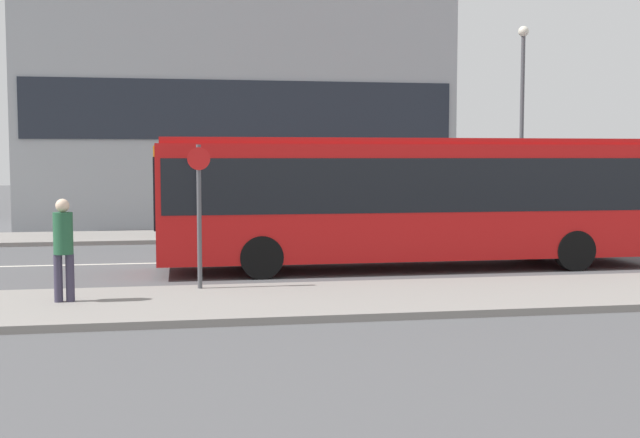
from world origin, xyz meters
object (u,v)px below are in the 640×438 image
at_px(pedestrian_near_stop, 63,243).
at_px(street_lamp, 522,107).
at_px(parked_car_0, 612,220).
at_px(city_bus, 410,194).
at_px(bus_stop_sign, 199,205).

bearing_deg(pedestrian_near_stop, street_lamp, -142.97).
bearing_deg(street_lamp, parked_car_0, -40.66).
bearing_deg(street_lamp, city_bus, -129.44).
height_order(parked_car_0, bus_stop_sign, bus_stop_sign).
bearing_deg(city_bus, parked_car_0, 28.27).
relative_size(city_bus, street_lamp, 1.71).
xyz_separation_m(city_bus, bus_stop_sign, (-5.09, -2.96, -0.04)).
relative_size(parked_car_0, pedestrian_near_stop, 2.38).
bearing_deg(pedestrian_near_stop, bus_stop_sign, -159.37).
height_order(city_bus, bus_stop_sign, city_bus).
height_order(bus_stop_sign, street_lamp, street_lamp).
bearing_deg(city_bus, street_lamp, 45.83).
bearing_deg(pedestrian_near_stop, parked_car_0, -152.29).
height_order(city_bus, parked_car_0, city_bus).
xyz_separation_m(city_bus, street_lamp, (6.16, 7.48, 2.60)).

